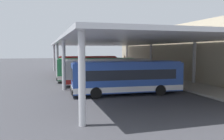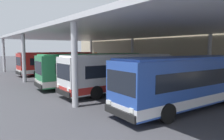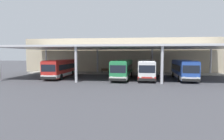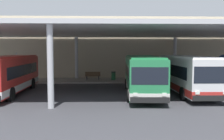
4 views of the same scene
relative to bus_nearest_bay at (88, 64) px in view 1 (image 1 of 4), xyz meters
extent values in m
plane|color=#3D3D42|center=(10.76, -3.09, -1.66)|extent=(200.00, 200.00, 0.00)
cube|color=#A39E93|center=(10.76, 8.66, -1.57)|extent=(42.00, 4.50, 0.18)
cube|color=#C1B293|center=(10.76, 11.91, 2.32)|extent=(48.00, 1.60, 7.95)
cube|color=silver|center=(10.76, 2.41, 3.74)|extent=(40.00, 17.00, 0.30)
cylinder|color=silver|center=(-7.74, -5.59, 0.97)|extent=(0.40, 0.40, 5.25)
cylinder|color=silver|center=(-7.74, 10.41, 0.97)|extent=(0.40, 0.40, 5.25)
cylinder|color=silver|center=(4.59, -5.59, 0.97)|extent=(0.40, 0.40, 5.25)
cylinder|color=silver|center=(4.59, 10.41, 0.97)|extent=(0.40, 0.40, 5.25)
cylinder|color=silver|center=(16.92, -5.59, 0.97)|extent=(0.40, 0.40, 5.25)
cylinder|color=silver|center=(16.92, 10.41, 0.97)|extent=(0.40, 0.40, 5.25)
cylinder|color=silver|center=(29.26, -5.59, 0.97)|extent=(0.40, 0.40, 5.25)
cube|color=red|center=(0.00, 0.00, 0.04)|extent=(2.73, 10.45, 2.70)
cube|color=white|center=(0.00, 0.00, -0.96)|extent=(2.75, 10.47, 0.50)
cube|color=black|center=(0.00, 0.15, 0.34)|extent=(2.73, 8.58, 0.90)
cube|color=black|center=(0.11, -5.15, 0.39)|extent=(2.30, 0.17, 1.10)
cube|color=black|center=(0.12, -5.24, -1.11)|extent=(2.45, 0.21, 0.36)
cube|color=red|center=(0.00, 0.00, 1.45)|extent=(2.52, 10.03, 0.12)
cube|color=yellow|center=(0.11, -5.12, 1.21)|extent=(1.75, 0.16, 0.28)
cube|color=white|center=(-0.78, -5.25, -0.76)|extent=(0.28, 0.09, 0.20)
cube|color=white|center=(1.02, -5.21, -0.76)|extent=(0.28, 0.09, 0.20)
cylinder|color=black|center=(-1.15, -3.25, -1.16)|extent=(0.30, 1.01, 1.00)
cylinder|color=black|center=(1.30, -3.20, -1.16)|extent=(0.30, 1.01, 1.00)
cylinder|color=black|center=(-1.29, 2.83, -1.16)|extent=(0.30, 1.01, 1.00)
cylinder|color=black|center=(1.16, 2.89, -1.16)|extent=(0.30, 1.01, 1.00)
cube|color=#28844C|center=(11.11, -0.77, 0.04)|extent=(3.15, 10.54, 2.70)
cube|color=white|center=(11.11, -0.77, -0.96)|extent=(3.17, 10.56, 0.50)
cube|color=black|center=(11.12, -0.62, 0.34)|extent=(3.07, 8.67, 0.90)
cube|color=black|center=(10.79, -5.91, 0.39)|extent=(2.30, 0.26, 1.10)
cube|color=black|center=(10.78, -6.00, -1.11)|extent=(2.46, 0.31, 0.36)
cube|color=#2A8B50|center=(11.11, -0.77, 1.45)|extent=(2.92, 10.11, 0.12)
cube|color=yellow|center=(10.79, -5.88, 1.21)|extent=(1.75, 0.23, 0.28)
cube|color=white|center=(9.88, -5.93, -0.76)|extent=(0.28, 0.10, 0.20)
cube|color=white|center=(11.68, -6.05, -0.76)|extent=(0.28, 0.10, 0.20)
cylinder|color=black|center=(9.68, -3.91, -1.16)|extent=(0.34, 1.02, 1.00)
cylinder|color=black|center=(12.13, -4.07, -1.16)|extent=(0.34, 1.02, 1.00)
cylinder|color=black|center=(10.07, 2.16, -1.16)|extent=(0.34, 1.02, 1.00)
cylinder|color=black|center=(12.51, 2.01, -1.16)|extent=(0.34, 1.02, 1.00)
cube|color=white|center=(14.92, -0.28, 0.04)|extent=(2.61, 10.43, 2.70)
cube|color=red|center=(14.92, -0.28, -0.96)|extent=(2.63, 10.45, 0.50)
cube|color=black|center=(14.92, -0.13, 0.34)|extent=(2.63, 8.55, 0.90)
cube|color=black|center=(14.87, -5.43, 0.39)|extent=(2.30, 0.14, 1.10)
cube|color=black|center=(14.87, -5.52, -1.11)|extent=(2.45, 0.19, 0.36)
cube|color=white|center=(14.92, -0.28, 1.45)|extent=(2.40, 10.01, 0.12)
cube|color=yellow|center=(14.87, -5.40, 1.21)|extent=(1.75, 0.14, 0.28)
cube|color=white|center=(13.97, -5.50, -0.76)|extent=(0.28, 0.08, 0.20)
cube|color=white|center=(15.77, -5.52, -0.76)|extent=(0.28, 0.08, 0.20)
cylinder|color=black|center=(13.66, -3.49, -1.16)|extent=(0.29, 1.00, 1.00)
cylinder|color=black|center=(16.11, -3.52, -1.16)|extent=(0.29, 1.00, 1.00)
cylinder|color=black|center=(13.73, 2.59, -1.16)|extent=(0.29, 1.00, 1.00)
cylinder|color=black|center=(16.18, 2.56, -1.16)|extent=(0.29, 1.00, 1.00)
cube|color=#284CA8|center=(21.19, -0.01, 0.04)|extent=(3.01, 10.51, 2.70)
cube|color=silver|center=(21.19, -0.01, -0.96)|extent=(3.03, 10.53, 0.50)
cube|color=black|center=(21.19, 0.14, 0.34)|extent=(2.96, 8.64, 0.90)
cube|color=black|center=(20.93, -5.15, 0.39)|extent=(2.30, 0.23, 1.10)
cube|color=black|center=(20.93, -5.24, -1.11)|extent=(2.45, 0.28, 0.36)
cube|color=#2A50B0|center=(21.19, -0.01, 1.45)|extent=(2.79, 10.09, 0.12)
cube|color=yellow|center=(20.93, -5.12, 1.21)|extent=(1.75, 0.21, 0.28)
cube|color=white|center=(20.03, -5.19, -0.76)|extent=(0.28, 0.09, 0.20)
cube|color=white|center=(21.82, -5.28, -0.76)|extent=(0.28, 0.09, 0.20)
cylinder|color=black|center=(19.80, -3.17, -1.16)|extent=(0.33, 1.01, 1.00)
cylinder|color=black|center=(22.25, -3.29, -1.16)|extent=(0.33, 1.01, 1.00)
cylinder|color=black|center=(20.10, 2.91, -1.16)|extent=(0.33, 1.01, 1.00)
cylinder|color=black|center=(22.55, 2.79, -1.16)|extent=(0.33, 1.01, 1.00)
cube|color=brown|center=(6.67, 8.66, -1.03)|extent=(1.80, 0.44, 0.08)
cube|color=brown|center=(6.67, 8.86, -0.78)|extent=(1.80, 0.06, 0.44)
cube|color=#2D2D33|center=(5.97, 8.66, -1.25)|extent=(0.10, 0.36, 0.45)
cube|color=#2D2D33|center=(7.37, 8.66, -1.25)|extent=(0.10, 0.36, 0.45)
cylinder|color=#236638|center=(9.11, 8.26, -1.03)|extent=(0.48, 0.48, 0.90)
cylinder|color=black|center=(9.11, 8.26, -0.54)|extent=(0.52, 0.52, 0.08)
cylinder|color=#B2B2B7|center=(-1.92, 7.86, 0.12)|extent=(0.12, 0.12, 3.20)
cube|color=orange|center=(-1.92, 7.84, 0.51)|extent=(0.70, 0.04, 1.80)
camera|label=1|loc=(41.94, -7.55, 2.55)|focal=37.40mm
camera|label=2|loc=(28.48, -11.32, 1.98)|focal=33.04mm
camera|label=3|loc=(13.23, -32.76, 2.37)|focal=30.69mm
camera|label=4|loc=(7.87, -21.79, 1.97)|focal=41.44mm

